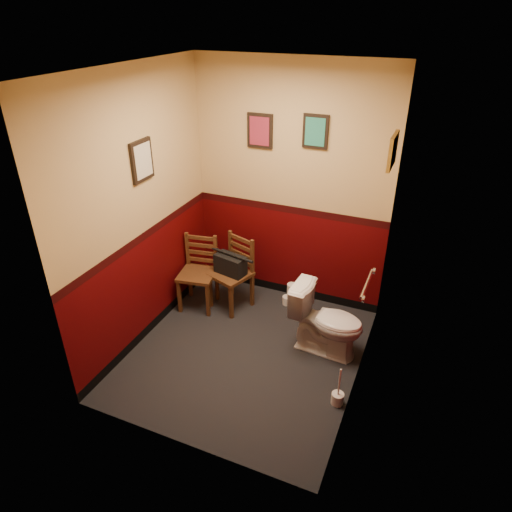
% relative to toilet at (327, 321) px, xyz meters
% --- Properties ---
extents(floor, '(2.20, 2.40, 0.00)m').
position_rel_toilet_xyz_m(floor, '(-0.72, -0.36, -0.36)').
color(floor, black).
rests_on(floor, ground).
extents(ceiling, '(2.20, 2.40, 0.00)m').
position_rel_toilet_xyz_m(ceiling, '(-0.72, -0.36, 2.34)').
color(ceiling, silver).
rests_on(ceiling, ground).
extents(wall_back, '(2.20, 0.00, 2.70)m').
position_rel_toilet_xyz_m(wall_back, '(-0.72, 0.84, 0.99)').
color(wall_back, '#420405').
rests_on(wall_back, ground).
extents(wall_front, '(2.20, 0.00, 2.70)m').
position_rel_toilet_xyz_m(wall_front, '(-0.72, -1.56, 0.99)').
color(wall_front, '#420405').
rests_on(wall_front, ground).
extents(wall_left, '(0.00, 2.40, 2.70)m').
position_rel_toilet_xyz_m(wall_left, '(-1.82, -0.36, 0.99)').
color(wall_left, '#420405').
rests_on(wall_left, ground).
extents(wall_right, '(0.00, 2.40, 2.70)m').
position_rel_toilet_xyz_m(wall_right, '(0.38, -0.36, 0.99)').
color(wall_right, '#420405').
rests_on(wall_right, ground).
extents(grab_bar, '(0.05, 0.56, 0.06)m').
position_rel_toilet_xyz_m(grab_bar, '(0.35, -0.11, 0.59)').
color(grab_bar, silver).
rests_on(grab_bar, wall_right).
extents(framed_print_back_a, '(0.28, 0.04, 0.36)m').
position_rel_toilet_xyz_m(framed_print_back_a, '(-1.07, 0.82, 1.59)').
color(framed_print_back_a, black).
rests_on(framed_print_back_a, wall_back).
extents(framed_print_back_b, '(0.26, 0.04, 0.34)m').
position_rel_toilet_xyz_m(framed_print_back_b, '(-0.47, 0.82, 1.64)').
color(framed_print_back_b, black).
rests_on(framed_print_back_b, wall_back).
extents(framed_print_left, '(0.04, 0.30, 0.38)m').
position_rel_toilet_xyz_m(framed_print_left, '(-1.80, -0.26, 1.49)').
color(framed_print_left, black).
rests_on(framed_print_left, wall_left).
extents(framed_print_right, '(0.04, 0.34, 0.28)m').
position_rel_toilet_xyz_m(framed_print_right, '(0.36, 0.24, 1.69)').
color(framed_print_right, olive).
rests_on(framed_print_right, wall_right).
extents(toilet, '(0.76, 0.46, 0.72)m').
position_rel_toilet_xyz_m(toilet, '(0.00, 0.00, 0.00)').
color(toilet, white).
rests_on(toilet, floor).
extents(toilet_brush, '(0.11, 0.11, 0.40)m').
position_rel_toilet_xyz_m(toilet_brush, '(0.30, -0.66, -0.29)').
color(toilet_brush, silver).
rests_on(toilet_brush, floor).
extents(chair_left, '(0.46, 0.46, 0.85)m').
position_rel_toilet_xyz_m(chair_left, '(-1.58, 0.23, 0.07)').
color(chair_left, '#553119').
rests_on(chair_left, floor).
extents(chair_right, '(0.51, 0.51, 0.86)m').
position_rel_toilet_xyz_m(chair_right, '(-1.21, 0.37, 0.07)').
color(chair_right, '#553119').
rests_on(chair_right, floor).
extents(handbag, '(0.38, 0.25, 0.26)m').
position_rel_toilet_xyz_m(handbag, '(-1.22, 0.33, 0.20)').
color(handbag, black).
rests_on(handbag, chair_right).
extents(tp_stack, '(0.23, 0.14, 0.31)m').
position_rel_toilet_xyz_m(tp_stack, '(-0.57, 0.61, -0.23)').
color(tp_stack, silver).
rests_on(tp_stack, floor).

